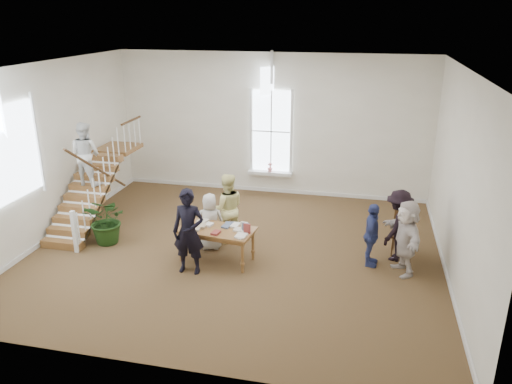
% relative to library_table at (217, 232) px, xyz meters
% --- Properties ---
extents(ground, '(10.00, 10.00, 0.00)m').
position_rel_library_table_xyz_m(ground, '(0.31, 0.61, -0.75)').
color(ground, '#4E361E').
rests_on(ground, ground).
extents(room_shell, '(10.49, 10.00, 10.00)m').
position_rel_library_table_xyz_m(room_shell, '(0.31, 5.00, -0.35)').
color(room_shell, silver).
rests_on(room_shell, ground).
extents(staircase, '(1.10, 4.10, 2.92)m').
position_rel_library_table_xyz_m(staircase, '(-4.03, 1.36, 0.87)').
color(staircase, brown).
rests_on(staircase, ground).
extents(library_table, '(1.88, 1.11, 0.90)m').
position_rel_library_table_xyz_m(library_table, '(0.00, 0.00, 0.00)').
color(library_table, brown).
rests_on(library_table, ground).
extents(police_officer, '(0.74, 0.49, 2.00)m').
position_rel_library_table_xyz_m(police_officer, '(-0.45, -0.65, 0.25)').
color(police_officer, black).
rests_on(police_officer, ground).
extents(elderly_woman, '(0.80, 0.63, 1.46)m').
position_rel_library_table_xyz_m(elderly_woman, '(-0.35, 0.60, -0.02)').
color(elderly_woman, beige).
rests_on(elderly_woman, ground).
extents(person_yellow, '(1.09, 0.97, 1.84)m').
position_rel_library_table_xyz_m(person_yellow, '(-0.05, 1.10, 0.17)').
color(person_yellow, '#F6EF99').
rests_on(person_yellow, ground).
extents(woman_cluster_a, '(0.45, 0.93, 1.54)m').
position_rel_library_table_xyz_m(woman_cluster_a, '(3.57, 0.58, 0.02)').
color(woman_cluster_a, navy).
rests_on(woman_cluster_a, ground).
extents(woman_cluster_b, '(1.08, 1.31, 1.76)m').
position_rel_library_table_xyz_m(woman_cluster_b, '(4.17, 1.03, 0.13)').
color(woman_cluster_b, black).
rests_on(woman_cluster_b, ground).
extents(woman_cluster_c, '(1.05, 1.71, 1.75)m').
position_rel_library_table_xyz_m(woman_cluster_c, '(4.31, 0.38, 0.13)').
color(woman_cluster_c, silver).
rests_on(woman_cluster_c, ground).
extents(floor_plant, '(1.25, 1.12, 1.27)m').
position_rel_library_table_xyz_m(floor_plant, '(-3.00, 0.33, -0.11)').
color(floor_plant, '#193611').
rests_on(floor_plant, ground).
extents(side_chair, '(0.54, 0.54, 1.10)m').
position_rel_library_table_xyz_m(side_chair, '(4.33, 1.42, -0.12)').
color(side_chair, '#35200E').
rests_on(side_chair, ground).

